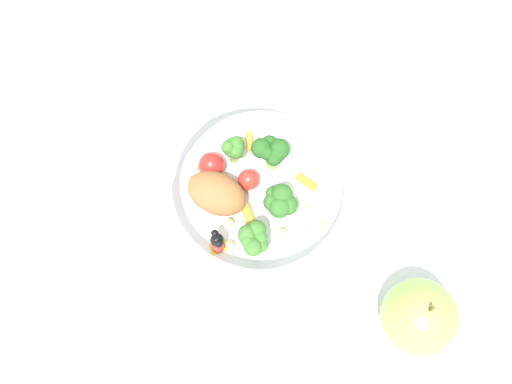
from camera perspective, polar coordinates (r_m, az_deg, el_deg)
The scene contains 3 objects.
ground_plane at distance 0.72m, azimuth -0.73°, elevation -0.43°, with size 2.40×2.40×0.00m, color white.
food_container at distance 0.69m, azimuth -0.45°, elevation 0.03°, with size 0.22×0.22×0.07m.
loose_apple at distance 0.67m, azimuth 15.47°, elevation -11.55°, with size 0.08×0.08×0.10m.
Camera 1 is at (0.27, 0.01, 0.67)m, focal length 41.48 mm.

